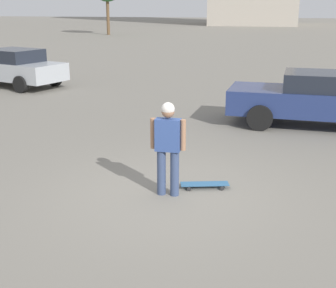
{
  "coord_description": "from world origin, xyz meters",
  "views": [
    {
      "loc": [
        1.65,
        -7.32,
        3.17
      ],
      "look_at": [
        0.0,
        0.0,
        0.91
      ],
      "focal_mm": 50.0,
      "sensor_mm": 36.0,
      "label": 1
    }
  ],
  "objects_px": {
    "car_parked_near": "(321,98)",
    "car_parked_far": "(14,67)",
    "person": "(168,142)",
    "skateboard": "(205,184)"
  },
  "relations": [
    {
      "from": "car_parked_near",
      "to": "car_parked_far",
      "type": "distance_m",
      "value": 12.02
    },
    {
      "from": "person",
      "to": "car_parked_far",
      "type": "xyz_separation_m",
      "value": [
        -8.42,
        9.47,
        -0.18
      ]
    },
    {
      "from": "car_parked_near",
      "to": "skateboard",
      "type": "bearing_deg",
      "value": 68.08
    },
    {
      "from": "person",
      "to": "skateboard",
      "type": "bearing_deg",
      "value": 37.68
    },
    {
      "from": "person",
      "to": "car_parked_far",
      "type": "distance_m",
      "value": 12.67
    },
    {
      "from": "skateboard",
      "to": "car_parked_near",
      "type": "bearing_deg",
      "value": -130.59
    },
    {
      "from": "person",
      "to": "car_parked_near",
      "type": "relative_size",
      "value": 0.33
    },
    {
      "from": "skateboard",
      "to": "car_parked_far",
      "type": "bearing_deg",
      "value": -60.75
    },
    {
      "from": "car_parked_far",
      "to": "person",
      "type": "bearing_deg",
      "value": 150.38
    },
    {
      "from": "person",
      "to": "car_parked_far",
      "type": "relative_size",
      "value": 0.35
    }
  ]
}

